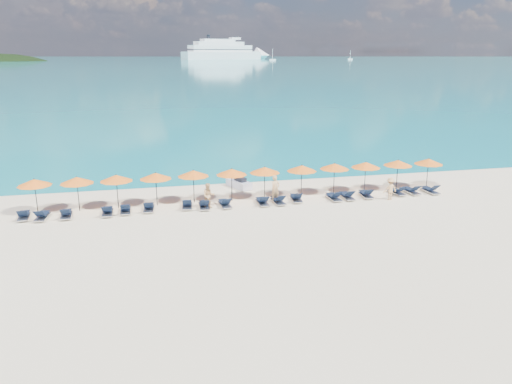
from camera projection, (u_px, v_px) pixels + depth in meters
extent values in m
plane|color=beige|center=(267.00, 225.00, 29.30)|extent=(1400.00, 1400.00, 0.00)
cube|color=#1FA9B2|center=(146.00, 59.00, 649.19)|extent=(1600.00, 1300.00, 0.01)
ellipsoid|color=black|center=(6.00, 95.00, 533.31)|extent=(162.00, 126.00, 85.50)
cube|color=white|center=(222.00, 56.00, 629.33)|extent=(105.57, 57.87, 9.65)
cone|color=white|center=(263.00, 55.00, 664.25)|extent=(27.66, 27.66, 21.23)
cube|color=white|center=(221.00, 48.00, 625.91)|extent=(84.82, 47.19, 7.72)
cube|color=white|center=(219.00, 44.00, 623.28)|extent=(66.40, 38.21, 4.82)
cube|color=white|center=(218.00, 40.00, 621.18)|extent=(45.65, 27.52, 3.38)
cube|color=black|center=(221.00, 50.00, 626.31)|extent=(85.88, 47.77, 0.87)
cube|color=black|center=(221.00, 47.00, 625.39)|extent=(83.77, 46.61, 0.87)
cylinder|color=black|center=(208.00, 37.00, 612.83)|extent=(4.25, 4.25, 5.31)
cube|color=white|center=(273.00, 60.00, 551.09)|extent=(6.88, 2.29, 1.83)
cylinder|color=white|center=(273.00, 54.00, 549.47)|extent=(0.41, 0.41, 11.46)
cube|color=white|center=(350.00, 59.00, 609.80)|extent=(6.02, 2.01, 1.61)
cylinder|color=white|center=(350.00, 55.00, 608.38)|extent=(0.36, 0.36, 10.03)
cube|color=silver|center=(239.00, 184.00, 37.26)|extent=(1.71, 2.47, 0.53)
cube|color=black|center=(240.00, 180.00, 37.01)|extent=(0.82, 1.08, 0.34)
cylinder|color=black|center=(235.00, 176.00, 37.57)|extent=(0.51, 0.26, 0.06)
imported|color=tan|center=(275.00, 189.00, 33.49)|extent=(0.81, 0.70, 1.87)
imported|color=tan|center=(209.00, 196.00, 32.26)|extent=(0.84, 0.51, 1.67)
imported|color=tan|center=(390.00, 189.00, 34.15)|extent=(1.06, 0.61, 1.54)
cylinder|color=black|center=(36.00, 197.00, 31.13)|extent=(0.05, 0.05, 2.20)
cone|color=orange|center=(34.00, 182.00, 30.88)|extent=(2.10, 2.10, 0.42)
sphere|color=black|center=(34.00, 179.00, 30.82)|extent=(0.08, 0.08, 0.08)
cylinder|color=black|center=(78.00, 194.00, 31.65)|extent=(0.05, 0.05, 2.20)
cone|color=orange|center=(77.00, 180.00, 31.40)|extent=(2.10, 2.10, 0.42)
sphere|color=black|center=(76.00, 177.00, 31.34)|extent=(0.08, 0.08, 0.08)
cylinder|color=black|center=(117.00, 192.00, 32.20)|extent=(0.05, 0.05, 2.20)
cone|color=orange|center=(116.00, 178.00, 31.95)|extent=(2.10, 2.10, 0.42)
sphere|color=black|center=(116.00, 175.00, 31.89)|extent=(0.08, 0.08, 0.08)
cylinder|color=black|center=(156.00, 189.00, 32.76)|extent=(0.05, 0.05, 2.20)
cone|color=orange|center=(156.00, 176.00, 32.51)|extent=(2.10, 2.10, 0.42)
sphere|color=black|center=(155.00, 173.00, 32.45)|extent=(0.08, 0.08, 0.08)
cylinder|color=black|center=(194.00, 187.00, 33.42)|extent=(0.05, 0.05, 2.20)
cone|color=orange|center=(193.00, 173.00, 33.17)|extent=(2.10, 2.10, 0.42)
sphere|color=black|center=(193.00, 170.00, 33.11)|extent=(0.08, 0.08, 0.08)
cylinder|color=black|center=(232.00, 185.00, 33.84)|extent=(0.05, 0.05, 2.20)
cone|color=orange|center=(232.00, 172.00, 33.59)|extent=(2.10, 2.10, 0.42)
sphere|color=black|center=(232.00, 169.00, 33.53)|extent=(0.08, 0.08, 0.08)
cylinder|color=black|center=(265.00, 183.00, 34.37)|extent=(0.05, 0.05, 2.20)
cone|color=orange|center=(265.00, 170.00, 34.12)|extent=(2.10, 2.10, 0.42)
sphere|color=black|center=(265.00, 167.00, 34.06)|extent=(0.08, 0.08, 0.08)
cylinder|color=black|center=(301.00, 181.00, 34.88)|extent=(0.05, 0.05, 2.20)
cone|color=orange|center=(302.00, 168.00, 34.63)|extent=(2.10, 2.10, 0.42)
sphere|color=black|center=(302.00, 165.00, 34.57)|extent=(0.08, 0.08, 0.08)
cylinder|color=black|center=(334.00, 179.00, 35.49)|extent=(0.05, 0.05, 2.20)
cone|color=orange|center=(335.00, 166.00, 35.24)|extent=(2.10, 2.10, 0.42)
sphere|color=black|center=(335.00, 163.00, 35.18)|extent=(0.08, 0.08, 0.08)
cylinder|color=black|center=(365.00, 177.00, 35.90)|extent=(0.05, 0.05, 2.20)
cone|color=orange|center=(366.00, 165.00, 35.65)|extent=(2.10, 2.10, 0.42)
sphere|color=black|center=(366.00, 162.00, 35.59)|extent=(0.08, 0.08, 0.08)
cylinder|color=black|center=(397.00, 175.00, 36.55)|extent=(0.05, 0.05, 2.20)
cone|color=orange|center=(398.00, 163.00, 36.30)|extent=(2.10, 2.10, 0.42)
sphere|color=black|center=(398.00, 160.00, 36.24)|extent=(0.08, 0.08, 0.08)
cylinder|color=black|center=(427.00, 174.00, 37.02)|extent=(0.05, 0.05, 2.20)
cone|color=orange|center=(429.00, 161.00, 36.77)|extent=(2.10, 2.10, 0.42)
sphere|color=black|center=(429.00, 159.00, 36.71)|extent=(0.08, 0.08, 0.08)
cube|color=silver|center=(24.00, 217.00, 30.34)|extent=(0.78, 1.75, 0.06)
cube|color=black|center=(24.00, 213.00, 30.53)|extent=(0.65, 1.15, 0.04)
cube|color=black|center=(22.00, 213.00, 29.73)|extent=(0.60, 0.59, 0.43)
cube|color=silver|center=(42.00, 217.00, 30.29)|extent=(0.77, 1.75, 0.06)
cube|color=black|center=(43.00, 213.00, 30.49)|extent=(0.65, 1.14, 0.04)
cube|color=black|center=(39.00, 213.00, 29.66)|extent=(0.60, 0.58, 0.43)
cube|color=silver|center=(66.00, 215.00, 30.62)|extent=(0.73, 1.74, 0.06)
cube|color=black|center=(66.00, 212.00, 30.80)|extent=(0.62, 1.13, 0.04)
cube|color=black|center=(65.00, 212.00, 30.00)|extent=(0.58, 0.57, 0.43)
cube|color=silver|center=(108.00, 213.00, 31.12)|extent=(0.62, 1.70, 0.06)
cube|color=black|center=(108.00, 209.00, 31.31)|extent=(0.55, 1.10, 0.04)
cube|color=black|center=(106.00, 209.00, 30.49)|extent=(0.55, 0.54, 0.43)
cube|color=silver|center=(125.00, 211.00, 31.50)|extent=(0.63, 1.70, 0.06)
cube|color=black|center=(125.00, 207.00, 31.69)|extent=(0.56, 1.10, 0.04)
cube|color=black|center=(125.00, 207.00, 30.87)|extent=(0.55, 0.54, 0.43)
cube|color=silver|center=(149.00, 209.00, 31.92)|extent=(0.73, 1.74, 0.06)
cube|color=black|center=(149.00, 205.00, 32.11)|extent=(0.62, 1.14, 0.04)
cube|color=black|center=(148.00, 205.00, 31.28)|extent=(0.59, 0.57, 0.43)
cube|color=silver|center=(187.00, 206.00, 32.46)|extent=(0.79, 1.76, 0.06)
cube|color=black|center=(187.00, 203.00, 32.66)|extent=(0.66, 1.15, 0.04)
cube|color=black|center=(187.00, 202.00, 31.82)|extent=(0.60, 0.59, 0.43)
cube|color=silver|center=(204.00, 206.00, 32.40)|extent=(0.67, 1.72, 0.06)
cube|color=black|center=(204.00, 203.00, 32.60)|extent=(0.58, 1.12, 0.04)
cube|color=black|center=(205.00, 203.00, 31.77)|extent=(0.57, 0.55, 0.43)
cube|color=silver|center=(225.00, 205.00, 32.74)|extent=(0.74, 1.74, 0.06)
cube|color=black|center=(224.00, 201.00, 32.92)|extent=(0.62, 1.14, 0.04)
cube|color=black|center=(227.00, 201.00, 32.12)|extent=(0.59, 0.57, 0.43)
cube|color=silver|center=(262.00, 203.00, 33.18)|extent=(0.64, 1.71, 0.06)
cube|color=black|center=(262.00, 199.00, 33.37)|extent=(0.56, 1.11, 0.04)
cube|color=black|center=(264.00, 199.00, 32.55)|extent=(0.56, 0.54, 0.43)
cube|color=silver|center=(278.00, 202.00, 33.40)|extent=(0.76, 1.75, 0.06)
cube|color=black|center=(277.00, 198.00, 33.59)|extent=(0.64, 1.14, 0.04)
cube|color=black|center=(281.00, 198.00, 32.79)|extent=(0.59, 0.58, 0.43)
cube|color=silver|center=(296.00, 199.00, 33.97)|extent=(0.79, 1.75, 0.06)
cube|color=black|center=(296.00, 196.00, 34.17)|extent=(0.66, 1.15, 0.04)
cube|color=black|center=(298.00, 196.00, 33.34)|extent=(0.60, 0.59, 0.43)
cube|color=silver|center=(333.00, 198.00, 34.24)|extent=(0.69, 1.72, 0.06)
cube|color=black|center=(332.00, 195.00, 34.43)|extent=(0.59, 1.12, 0.04)
cube|color=black|center=(337.00, 194.00, 33.62)|extent=(0.57, 0.56, 0.43)
cube|color=silver|center=(347.00, 197.00, 34.49)|extent=(0.64, 1.71, 0.06)
cube|color=black|center=(346.00, 194.00, 34.68)|extent=(0.57, 1.11, 0.04)
cube|color=black|center=(350.00, 193.00, 33.86)|extent=(0.56, 0.54, 0.43)
cube|color=silver|center=(366.00, 195.00, 34.88)|extent=(0.78, 1.75, 0.06)
cube|color=black|center=(365.00, 192.00, 35.08)|extent=(0.65, 1.15, 0.04)
cube|color=black|center=(369.00, 192.00, 34.25)|extent=(0.60, 0.59, 0.43)
cube|color=silver|center=(396.00, 193.00, 35.55)|extent=(0.76, 1.75, 0.06)
cube|color=black|center=(395.00, 189.00, 35.74)|extent=(0.64, 1.14, 0.04)
cube|color=black|center=(401.00, 189.00, 34.93)|extent=(0.59, 0.58, 0.43)
cube|color=silver|center=(411.00, 192.00, 35.76)|extent=(0.73, 1.74, 0.06)
cube|color=black|center=(409.00, 189.00, 35.95)|extent=(0.62, 1.13, 0.04)
cube|color=black|center=(416.00, 188.00, 35.14)|extent=(0.58, 0.57, 0.43)
cube|color=silver|center=(430.00, 191.00, 35.93)|extent=(0.73, 1.74, 0.06)
cube|color=black|center=(428.00, 188.00, 36.12)|extent=(0.62, 1.13, 0.04)
cube|color=black|center=(435.00, 187.00, 35.31)|extent=(0.58, 0.57, 0.43)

